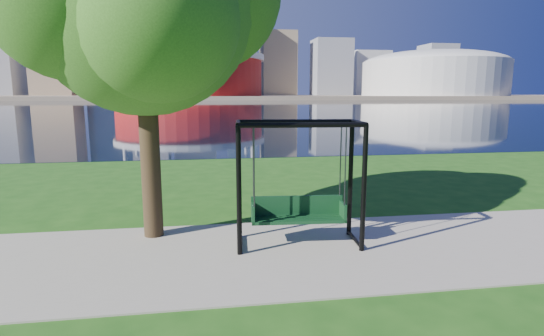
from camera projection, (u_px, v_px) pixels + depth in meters
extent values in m
plane|color=#1E5114|center=(272.00, 245.00, 8.79)|extent=(900.00, 900.00, 0.00)
cube|color=#9E937F|center=(276.00, 253.00, 8.31)|extent=(120.00, 4.00, 0.03)
cube|color=black|center=(211.00, 106.00, 108.08)|extent=(900.00, 180.00, 0.02)
cube|color=#937F60|center=(207.00, 97.00, 306.47)|extent=(900.00, 228.00, 2.00)
cylinder|color=maroon|center=(189.00, 76.00, 233.78)|extent=(80.00, 80.00, 22.00)
cylinder|color=silver|center=(188.00, 58.00, 232.14)|extent=(83.00, 83.00, 3.00)
cylinder|color=silver|center=(245.00, 69.00, 256.38)|extent=(2.00, 2.00, 32.00)
cylinder|color=silver|center=(132.00, 68.00, 246.45)|extent=(2.00, 2.00, 32.00)
cylinder|color=silver|center=(120.00, 63.00, 209.46)|extent=(2.00, 2.00, 32.00)
cylinder|color=silver|center=(252.00, 65.00, 219.39)|extent=(2.00, 2.00, 32.00)
cylinder|color=beige|center=(433.00, 79.00, 255.84)|extent=(84.00, 84.00, 20.00)
ellipsoid|color=beige|center=(434.00, 64.00, 254.29)|extent=(84.00, 84.00, 15.12)
cube|color=#998466|center=(51.00, 28.00, 277.77)|extent=(26.00, 26.00, 88.00)
cube|color=slate|center=(108.00, 29.00, 306.03)|extent=(30.00, 24.00, 95.00)
cube|color=gray|center=(147.00, 43.00, 293.08)|extent=(24.00, 24.00, 72.00)
cube|color=silver|center=(193.00, 43.00, 326.12)|extent=(32.00, 28.00, 80.00)
cube|color=slate|center=(241.00, 55.00, 308.96)|extent=(22.00, 22.00, 58.00)
cube|color=#998466|center=(278.00, 64.00, 328.95)|extent=(26.00, 26.00, 48.00)
cube|color=gray|center=(331.00, 68.00, 325.77)|extent=(28.00, 24.00, 42.00)
cube|color=silver|center=(368.00, 74.00, 356.66)|extent=(30.00, 26.00, 36.00)
cube|color=gray|center=(436.00, 70.00, 344.40)|extent=(24.00, 24.00, 40.00)
cube|color=#998466|center=(470.00, 76.00, 365.72)|extent=(26.00, 26.00, 32.00)
cylinder|color=black|center=(239.00, 192.00, 7.99)|extent=(0.11, 0.11, 2.52)
cylinder|color=black|center=(364.00, 190.00, 8.19)|extent=(0.11, 0.11, 2.52)
cylinder|color=black|center=(239.00, 182.00, 8.96)|extent=(0.11, 0.11, 2.52)
cylinder|color=black|center=(350.00, 180.00, 9.15)|extent=(0.11, 0.11, 2.52)
cylinder|color=black|center=(303.00, 125.00, 7.87)|extent=(2.41, 0.27, 0.10)
cylinder|color=black|center=(296.00, 122.00, 8.84)|extent=(2.41, 0.27, 0.10)
cylinder|color=black|center=(238.00, 124.00, 8.26)|extent=(0.17, 0.99, 0.10)
cylinder|color=black|center=(240.00, 242.00, 8.68)|extent=(0.15, 0.99, 0.08)
cylinder|color=black|center=(359.00, 123.00, 8.45)|extent=(0.17, 0.99, 0.10)
cylinder|color=black|center=(355.00, 239.00, 8.87)|extent=(0.15, 0.99, 0.08)
cube|color=black|center=(298.00, 219.00, 8.70)|extent=(1.95, 0.63, 0.07)
cube|color=black|center=(297.00, 205.00, 8.86)|extent=(1.91, 0.19, 0.42)
cube|color=black|center=(253.00, 213.00, 8.60)|extent=(0.09, 0.50, 0.37)
cube|color=black|center=(343.00, 211.00, 8.74)|extent=(0.09, 0.50, 0.37)
cylinder|color=#3A393F|center=(254.00, 168.00, 8.23)|extent=(0.03, 0.03, 1.59)
cylinder|color=#3A393F|center=(345.00, 167.00, 8.38)|extent=(0.03, 0.03, 1.59)
cylinder|color=#3A393F|center=(253.00, 165.00, 8.63)|extent=(0.03, 0.03, 1.59)
cylinder|color=#3A393F|center=(340.00, 163.00, 8.77)|extent=(0.03, 0.03, 1.59)
cylinder|color=black|center=(150.00, 143.00, 8.96)|extent=(0.41, 0.41, 4.13)
sphere|color=#32611C|center=(143.00, 3.00, 8.47)|extent=(4.51, 4.51, 4.51)
sphere|color=#32611C|center=(157.00, 19.00, 7.61)|extent=(3.00, 3.00, 3.00)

